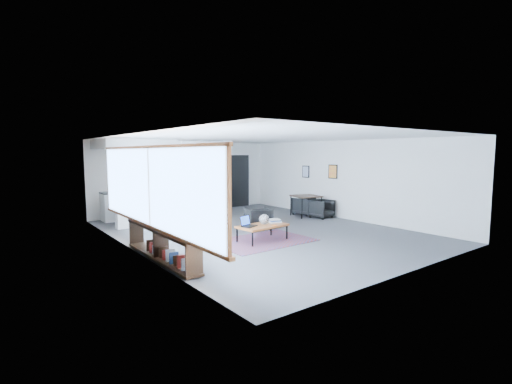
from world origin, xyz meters
TOP-DOWN VIEW (x-y plane):
  - room at (0.00, 0.00)m, footprint 7.02×9.02m
  - window at (-3.46, -0.90)m, footprint 0.10×5.95m
  - console at (-3.30, -1.05)m, footprint 0.35×3.00m
  - kitchenette at (-1.20, 3.71)m, footprint 4.20×1.96m
  - doorway at (2.30, 4.42)m, footprint 1.10×0.12m
  - track_light at (-0.59, 2.20)m, footprint 1.60×0.07m
  - wall_art_lower at (3.47, 0.40)m, footprint 0.03×0.38m
  - wall_art_upper at (3.47, 1.70)m, footprint 0.03×0.34m
  - kilim_rug at (-0.64, -0.97)m, footprint 2.43×1.67m
  - coffee_table at (-0.64, -0.97)m, footprint 1.30×0.77m
  - laptop at (-1.04, -0.87)m, footprint 0.43×0.39m
  - ceramic_pot at (-0.57, -0.95)m, footprint 0.26×0.26m
  - book_stack at (-0.19, -0.89)m, footprint 0.36×0.32m
  - coaster at (-0.47, -1.23)m, footprint 0.13×0.13m
  - armchair_left at (-1.15, 0.80)m, footprint 0.94×0.91m
  - armchair_right at (0.12, 0.20)m, footprint 0.85×0.83m
  - floor_lamp at (-0.96, 1.57)m, footprint 0.54×0.54m
  - dining_table at (2.80, 1.00)m, footprint 1.04×1.04m
  - dining_chair_near at (3.00, 0.45)m, footprint 0.63×0.60m
  - dining_chair_far at (3.00, 1.33)m, footprint 0.72×0.69m
  - microwave at (-0.10, 4.15)m, footprint 0.56×0.37m

SIDE VIEW (x-z plane):
  - kilim_rug at x=-0.64m, z-range 0.00..0.01m
  - dining_chair_near at x=3.00m, z-range 0.00..0.58m
  - dining_chair_far at x=3.00m, z-range 0.00..0.59m
  - console at x=-3.30m, z-range -0.07..0.73m
  - armchair_right at x=0.12m, z-range 0.00..0.70m
  - coffee_table at x=-0.64m, z-range 0.17..0.58m
  - armchair_left at x=-1.15m, z-range 0.00..0.77m
  - coaster at x=-0.47m, z-range 0.41..0.41m
  - book_stack at x=-0.19m, z-range 0.40..0.50m
  - laptop at x=-1.04m, z-range 0.35..0.61m
  - ceramic_pot at x=-0.57m, z-range 0.41..0.67m
  - dining_table at x=2.80m, z-range 0.30..1.02m
  - doorway at x=2.30m, z-range 0.00..2.15m
  - microwave at x=-0.10m, z-range 0.93..1.28m
  - room at x=0.00m, z-range -0.01..2.61m
  - kitchenette at x=-1.20m, z-range 0.08..2.68m
  - window at x=-3.46m, z-range 0.63..2.29m
  - floor_lamp at x=-0.96m, z-range 0.62..2.29m
  - wall_art_upper at x=3.47m, z-range 1.28..1.72m
  - wall_art_lower at x=3.47m, z-range 1.31..1.79m
  - track_light at x=-0.59m, z-range 2.45..2.60m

